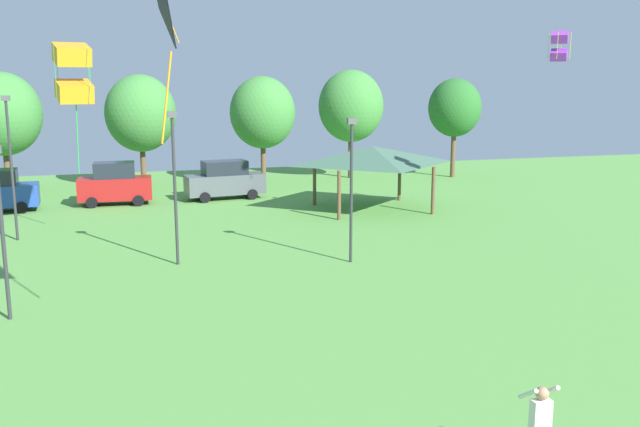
{
  "coord_description": "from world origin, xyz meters",
  "views": [
    {
      "loc": [
        -5.25,
        4.06,
        7.09
      ],
      "look_at": [
        -0.92,
        18.68,
        4.13
      ],
      "focal_mm": 38.0,
      "sensor_mm": 36.0,
      "label": 1
    }
  ],
  "objects_px": {
    "light_post_3": "(1,222)",
    "treeline_tree_5": "(455,108)",
    "kite_flying_3": "(163,9)",
    "treeline_tree_1": "(2,114)",
    "treeline_tree_4": "(351,106)",
    "treeline_tree_2": "(141,113)",
    "light_post_2": "(351,181)",
    "treeline_tree_3": "(263,113)",
    "park_pavilion": "(372,155)",
    "light_post_0": "(175,179)",
    "person_standing_far_right": "(540,426)",
    "kite_flying_0": "(73,73)",
    "kite_flying_6": "(559,46)",
    "light_post_1": "(11,160)",
    "parked_car_second_from_left": "(115,184)",
    "parked_car_third_from_left": "(225,180)"
  },
  "relations": [
    {
      "from": "light_post_3",
      "to": "treeline_tree_5",
      "type": "height_order",
      "value": "treeline_tree_5"
    },
    {
      "from": "kite_flying_3",
      "to": "treeline_tree_1",
      "type": "distance_m",
      "value": 32.24
    },
    {
      "from": "kite_flying_0",
      "to": "park_pavilion",
      "type": "height_order",
      "value": "kite_flying_0"
    },
    {
      "from": "treeline_tree_1",
      "to": "treeline_tree_3",
      "type": "bearing_deg",
      "value": -1.5
    },
    {
      "from": "light_post_2",
      "to": "park_pavilion",
      "type": "bearing_deg",
      "value": 65.12
    },
    {
      "from": "light_post_2",
      "to": "treeline_tree_3",
      "type": "distance_m",
      "value": 22.2
    },
    {
      "from": "treeline_tree_5",
      "to": "treeline_tree_4",
      "type": "bearing_deg",
      "value": 166.29
    },
    {
      "from": "parked_car_second_from_left",
      "to": "light_post_2",
      "type": "distance_m",
      "value": 18.67
    },
    {
      "from": "person_standing_far_right",
      "to": "kite_flying_0",
      "type": "bearing_deg",
      "value": 139.15
    },
    {
      "from": "kite_flying_3",
      "to": "parked_car_third_from_left",
      "type": "bearing_deg",
      "value": 78.62
    },
    {
      "from": "parked_car_second_from_left",
      "to": "treeline_tree_2",
      "type": "bearing_deg",
      "value": 76.0
    },
    {
      "from": "park_pavilion",
      "to": "light_post_0",
      "type": "height_order",
      "value": "light_post_0"
    },
    {
      "from": "person_standing_far_right",
      "to": "kite_flying_0",
      "type": "distance_m",
      "value": 25.39
    },
    {
      "from": "park_pavilion",
      "to": "treeline_tree_2",
      "type": "xyz_separation_m",
      "value": [
        -12.06,
        12.07,
        1.95
      ]
    },
    {
      "from": "person_standing_far_right",
      "to": "treeline_tree_4",
      "type": "height_order",
      "value": "treeline_tree_4"
    },
    {
      "from": "kite_flying_0",
      "to": "treeline_tree_3",
      "type": "height_order",
      "value": "kite_flying_0"
    },
    {
      "from": "light_post_1",
      "to": "light_post_0",
      "type": "bearing_deg",
      "value": -43.64
    },
    {
      "from": "treeline_tree_5",
      "to": "kite_flying_3",
      "type": "bearing_deg",
      "value": -127.82
    },
    {
      "from": "treeline_tree_3",
      "to": "treeline_tree_2",
      "type": "bearing_deg",
      "value": 176.67
    },
    {
      "from": "park_pavilion",
      "to": "treeline_tree_1",
      "type": "bearing_deg",
      "value": 149.7
    },
    {
      "from": "person_standing_far_right",
      "to": "treeline_tree_5",
      "type": "bearing_deg",
      "value": 93.02
    },
    {
      "from": "kite_flying_6",
      "to": "parked_car_third_from_left",
      "type": "height_order",
      "value": "kite_flying_6"
    },
    {
      "from": "person_standing_far_right",
      "to": "treeline_tree_2",
      "type": "distance_m",
      "value": 38.48
    },
    {
      "from": "kite_flying_0",
      "to": "kite_flying_6",
      "type": "distance_m",
      "value": 21.48
    },
    {
      "from": "light_post_3",
      "to": "kite_flying_0",
      "type": "bearing_deg",
      "value": 81.37
    },
    {
      "from": "parked_car_second_from_left",
      "to": "treeline_tree_1",
      "type": "bearing_deg",
      "value": 138.71
    },
    {
      "from": "treeline_tree_5",
      "to": "light_post_0",
      "type": "bearing_deg",
      "value": -138.44
    },
    {
      "from": "kite_flying_6",
      "to": "light_post_0",
      "type": "relative_size",
      "value": 0.22
    },
    {
      "from": "treeline_tree_5",
      "to": "light_post_3",
      "type": "bearing_deg",
      "value": -138.27
    },
    {
      "from": "light_post_0",
      "to": "treeline_tree_2",
      "type": "bearing_deg",
      "value": 91.35
    },
    {
      "from": "light_post_0",
      "to": "treeline_tree_4",
      "type": "height_order",
      "value": "treeline_tree_4"
    },
    {
      "from": "parked_car_third_from_left",
      "to": "treeline_tree_5",
      "type": "bearing_deg",
      "value": 8.65
    },
    {
      "from": "kite_flying_3",
      "to": "treeline_tree_2",
      "type": "height_order",
      "value": "kite_flying_3"
    },
    {
      "from": "person_standing_far_right",
      "to": "light_post_1",
      "type": "height_order",
      "value": "light_post_1"
    },
    {
      "from": "parked_car_third_from_left",
      "to": "treeline_tree_5",
      "type": "relative_size",
      "value": 0.67
    },
    {
      "from": "treeline_tree_1",
      "to": "treeline_tree_3",
      "type": "height_order",
      "value": "treeline_tree_1"
    },
    {
      "from": "light_post_1",
      "to": "treeline_tree_5",
      "type": "distance_m",
      "value": 31.9
    },
    {
      "from": "kite_flying_6",
      "to": "park_pavilion",
      "type": "height_order",
      "value": "kite_flying_6"
    },
    {
      "from": "light_post_1",
      "to": "treeline_tree_1",
      "type": "bearing_deg",
      "value": 99.16
    },
    {
      "from": "park_pavilion",
      "to": "light_post_0",
      "type": "distance_m",
      "value": 14.6
    },
    {
      "from": "kite_flying_0",
      "to": "treeline_tree_1",
      "type": "relative_size",
      "value": 0.76
    },
    {
      "from": "kite_flying_3",
      "to": "light_post_0",
      "type": "distance_m",
      "value": 11.4
    },
    {
      "from": "parked_car_second_from_left",
      "to": "light_post_3",
      "type": "distance_m",
      "value": 19.91
    },
    {
      "from": "light_post_0",
      "to": "treeline_tree_4",
      "type": "distance_m",
      "value": 26.17
    },
    {
      "from": "light_post_3",
      "to": "treeline_tree_5",
      "type": "xyz_separation_m",
      "value": [
        27.71,
        24.71,
        2.16
      ]
    },
    {
      "from": "person_standing_far_right",
      "to": "treeline_tree_1",
      "type": "height_order",
      "value": "treeline_tree_1"
    },
    {
      "from": "kite_flying_0",
      "to": "parked_car_second_from_left",
      "type": "height_order",
      "value": "kite_flying_0"
    },
    {
      "from": "light_post_2",
      "to": "kite_flying_0",
      "type": "bearing_deg",
      "value": 143.81
    },
    {
      "from": "light_post_3",
      "to": "treeline_tree_4",
      "type": "bearing_deg",
      "value": 52.85
    },
    {
      "from": "person_standing_far_right",
      "to": "kite_flying_6",
      "type": "distance_m",
      "value": 21.71
    }
  ]
}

